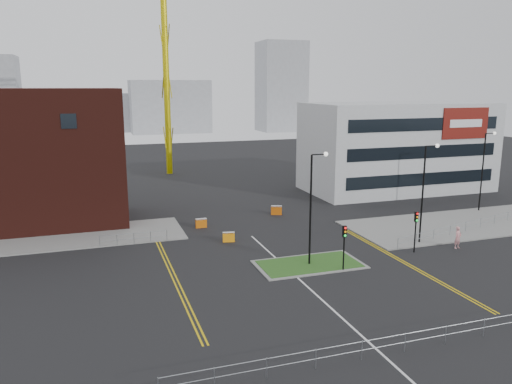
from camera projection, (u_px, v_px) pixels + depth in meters
The scene contains 26 objects.
ground at pixel (332, 309), 32.40m from camera, with size 200.00×200.00×0.00m, color black.
pavement_left at pixel (32, 241), 46.61m from camera, with size 28.00×8.00×0.12m, color slate.
pavement_right at pixel (460, 224), 52.19m from camera, with size 24.00×10.00×0.12m, color slate.
island_kerb at pixel (309, 264), 40.43m from camera, with size 8.60×4.60×0.08m, color slate.
grass_island at pixel (309, 264), 40.43m from camera, with size 8.00×4.00×0.12m, color #224818.
office_block at pixel (397, 147), 68.87m from camera, with size 25.00×12.20×12.00m.
streetlamp_island at pixel (313, 200), 39.38m from camera, with size 1.46×0.36×9.18m.
streetlamp_right_near at pixel (425, 186), 44.95m from camera, with size 1.46×0.36×9.18m.
streetlamp_right_far at pixel (484, 165), 56.71m from camera, with size 1.46×0.36×9.18m.
traffic_light_island at pixel (344, 239), 38.65m from camera, with size 0.28×0.33×3.65m.
traffic_light_right at pixel (416, 224), 42.98m from camera, with size 0.28×0.33×3.65m.
railing_front at pixel (384, 342), 26.67m from camera, with size 24.05×0.05×1.10m.
railing_left at pixel (134, 237), 45.54m from camera, with size 6.05×0.05×1.10m.
railing_right at pixel (466, 225), 49.25m from camera, with size 19.05×5.05×1.10m.
centre_line at pixel (319, 297), 34.25m from camera, with size 0.15×30.00×0.01m, color silver.
yellow_left_a at pixel (170, 272), 38.89m from camera, with size 0.12×24.00×0.01m, color gold.
yellow_left_b at pixel (174, 271), 38.98m from camera, with size 0.12×24.00×0.01m, color gold.
yellow_right_a at pixel (403, 263), 40.91m from camera, with size 0.12×20.00×0.01m, color gold.
yellow_right_b at pixel (406, 262), 41.00m from camera, with size 0.12×20.00×0.01m, color gold.
skyline_b at pixel (170, 107), 154.45m from camera, with size 24.00×12.00×16.00m, color gray.
skyline_c at pixel (281, 87), 159.41m from camera, with size 14.00×12.00×28.00m, color gray.
skyline_d at pixel (109, 113), 158.58m from camera, with size 30.00×12.00×12.00m, color gray.
pedestrian at pixel (458, 237), 44.41m from camera, with size 0.73×0.48×1.99m, color pink.
barrier_left at pixel (229, 237), 46.34m from camera, with size 1.15×0.58×0.92m.
barrier_mid at pixel (201, 223), 51.00m from camera, with size 1.13×0.39×0.95m.
barrier_right at pixel (276, 210), 56.16m from camera, with size 1.28×0.79×1.02m.
Camera 1 is at (-14.23, -26.99, 14.19)m, focal length 35.00 mm.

